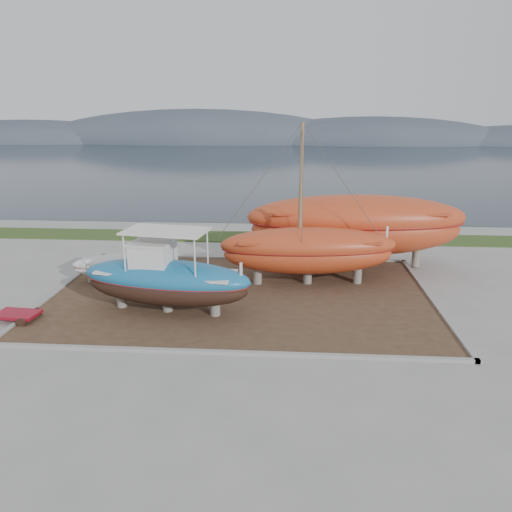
# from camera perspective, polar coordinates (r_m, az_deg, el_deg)

# --- Properties ---
(ground) EXTENTS (140.00, 140.00, 0.00)m
(ground) POSITION_cam_1_polar(r_m,az_deg,el_deg) (20.69, -2.88, -8.49)
(ground) COLOR gray
(ground) RESTS_ON ground
(dirt_patch) EXTENTS (18.00, 12.00, 0.06)m
(dirt_patch) POSITION_cam_1_polar(r_m,az_deg,el_deg) (24.35, -1.77, -4.48)
(dirt_patch) COLOR #422D1E
(dirt_patch) RESTS_ON ground
(curb_frame) EXTENTS (18.60, 12.60, 0.15)m
(curb_frame) POSITION_cam_1_polar(r_m,az_deg,el_deg) (24.33, -1.77, -4.38)
(curb_frame) COLOR gray
(curb_frame) RESTS_ON ground
(grass_strip) EXTENTS (44.00, 3.00, 0.08)m
(grass_strip) POSITION_cam_1_polar(r_m,az_deg,el_deg) (35.29, 0.09, 2.18)
(grass_strip) COLOR #284219
(grass_strip) RESTS_ON ground
(sea) EXTENTS (260.00, 100.00, 0.04)m
(sea) POSITION_cam_1_polar(r_m,az_deg,el_deg) (89.09, 2.53, 10.75)
(sea) COLOR #17242E
(sea) RESTS_ON ground
(mountain_ridge) EXTENTS (200.00, 36.00, 20.00)m
(mountain_ridge) POSITION_cam_1_polar(r_m,az_deg,el_deg) (143.92, 3.15, 12.88)
(mountain_ridge) COLOR #333D49
(mountain_ridge) RESTS_ON ground
(blue_caique) EXTENTS (7.97, 3.54, 3.71)m
(blue_caique) POSITION_cam_1_polar(r_m,az_deg,el_deg) (22.14, -10.27, -1.73)
(blue_caique) COLOR #19689B
(blue_caique) RESTS_ON dirt_patch
(white_dinghy) EXTENTS (4.75, 2.97, 1.34)m
(white_dinghy) POSITION_cam_1_polar(r_m,az_deg,el_deg) (27.25, -15.58, -1.25)
(white_dinghy) COLOR silver
(white_dinghy) RESTS_ON dirt_patch
(orange_sailboat) EXTENTS (9.17, 3.46, 8.07)m
(orange_sailboat) POSITION_cam_1_polar(r_m,az_deg,el_deg) (24.98, 6.15, 5.67)
(orange_sailboat) COLOR #AB3A1A
(orange_sailboat) RESTS_ON dirt_patch
(orange_bare_hull) EXTENTS (12.42, 4.33, 4.01)m
(orange_bare_hull) POSITION_cam_1_polar(r_m,az_deg,el_deg) (28.69, 11.29, 2.69)
(orange_bare_hull) COLOR #AB3A1A
(orange_bare_hull) RESTS_ON dirt_patch
(red_trailer) EXTENTS (2.74, 1.56, 0.37)m
(red_trailer) POSITION_cam_1_polar(r_m,az_deg,el_deg) (23.79, -25.58, -6.28)
(red_trailer) COLOR maroon
(red_trailer) RESTS_ON ground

